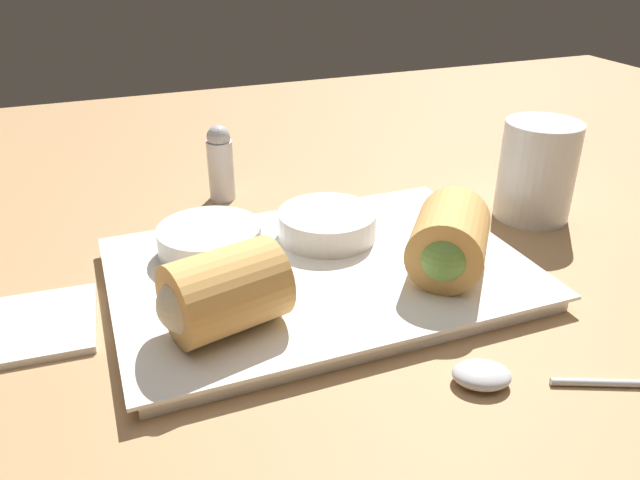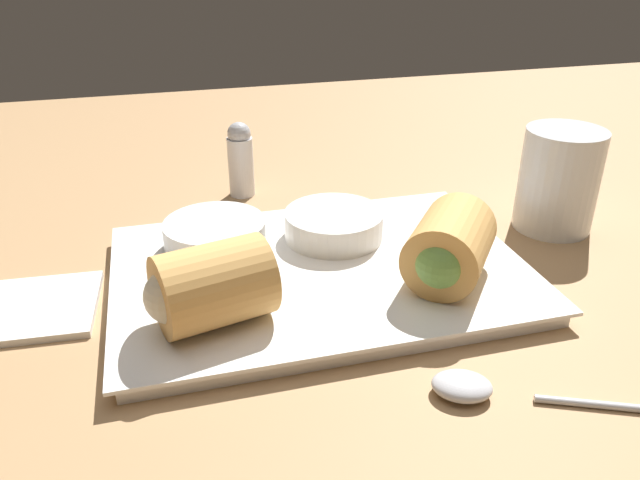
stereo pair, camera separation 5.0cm
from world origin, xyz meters
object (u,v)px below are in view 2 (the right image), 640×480
object	(u,v)px
spoon	(483,389)
drinking_glass	(559,180)
serving_plate	(320,273)
napkin	(26,309)
dipping_bowl_far	(215,233)
salt_shaker	(241,159)
dipping_bowl_near	(334,223)

from	to	relation	value
spoon	drinking_glass	xyz separation A→B (cm)	(18.37, 20.57, 4.32)
serving_plate	drinking_glass	world-z (taller)	drinking_glass
serving_plate	napkin	distance (cm)	23.17
dipping_bowl_far	napkin	xyz separation A→B (cm)	(-15.18, -4.16, -2.54)
spoon	salt_shaker	world-z (taller)	salt_shaker
dipping_bowl_far	napkin	distance (cm)	15.94
drinking_glass	salt_shaker	xyz separation A→B (cm)	(-28.15, 15.90, -0.83)
spoon	salt_shaker	xyz separation A→B (cm)	(-9.78, 36.48, 3.48)
dipping_bowl_near	drinking_glass	bearing A→B (deg)	-1.45
dipping_bowl_far	spoon	xyz separation A→B (cm)	(14.26, -21.92, -2.23)
dipping_bowl_near	spoon	size ratio (longest dim) A/B	0.56
dipping_bowl_near	drinking_glass	world-z (taller)	drinking_glass
spoon	napkin	size ratio (longest dim) A/B	1.43
salt_shaker	napkin	bearing A→B (deg)	-136.41
serving_plate	napkin	world-z (taller)	serving_plate
spoon	serving_plate	bearing A→B (deg)	111.05
napkin	dipping_bowl_near	bearing A→B (deg)	7.49
dipping_bowl_far	napkin	world-z (taller)	dipping_bowl_far
spoon	drinking_glass	world-z (taller)	drinking_glass
salt_shaker	dipping_bowl_far	bearing A→B (deg)	-107.11
napkin	spoon	bearing A→B (deg)	-31.10
serving_plate	salt_shaker	xyz separation A→B (cm)	(-3.46, 20.06, 3.34)
serving_plate	spoon	world-z (taller)	serving_plate
dipping_bowl_near	dipping_bowl_far	distance (cm)	10.52
napkin	drinking_glass	world-z (taller)	drinking_glass
salt_shaker	dipping_bowl_near	bearing A→B (deg)	-68.63
napkin	drinking_glass	size ratio (longest dim) A/B	1.12
dipping_bowl_near	drinking_glass	distance (cm)	22.25
napkin	dipping_bowl_far	bearing A→B (deg)	15.32
serving_plate	napkin	xyz separation A→B (cm)	(-23.12, 1.34, -0.46)
napkin	salt_shaker	xyz separation A→B (cm)	(19.66, 18.72, 3.80)
napkin	drinking_glass	xyz separation A→B (cm)	(47.81, 2.81, 4.63)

